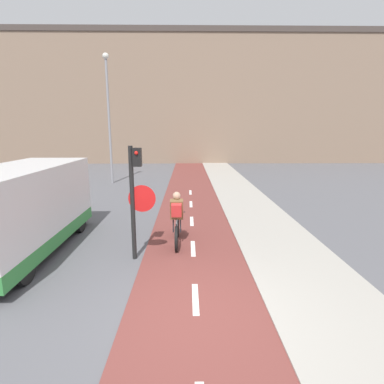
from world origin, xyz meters
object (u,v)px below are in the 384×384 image
object	(u,v)px
street_lamp_far	(108,107)
cyclist_near	(177,220)
traffic_light_pole	(136,190)
van	(22,212)

from	to	relation	value
street_lamp_far	cyclist_near	bearing A→B (deg)	-66.86
street_lamp_far	cyclist_near	distance (m)	11.66
traffic_light_pole	cyclist_near	size ratio (longest dim) A/B	1.56
traffic_light_pole	cyclist_near	world-z (taller)	traffic_light_pole
cyclist_near	van	distance (m)	4.07
street_lamp_far	van	world-z (taller)	street_lamp_far
cyclist_near	van	size ratio (longest dim) A/B	0.36
street_lamp_far	cyclist_near	xyz separation A→B (m)	(4.33, -10.14, -3.81)
traffic_light_pole	street_lamp_far	size ratio (longest dim) A/B	0.38
traffic_light_pole	street_lamp_far	bearing A→B (deg)	106.89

